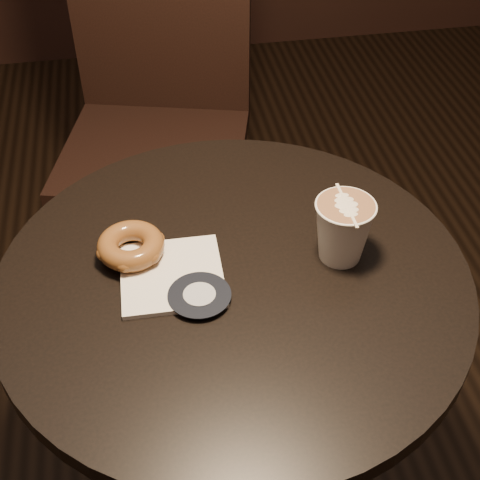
% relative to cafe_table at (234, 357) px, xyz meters
% --- Properties ---
extents(cafe_table, '(0.70, 0.70, 0.75)m').
position_rel_cafe_table_xyz_m(cafe_table, '(0.00, 0.00, 0.00)').
color(cafe_table, black).
rests_on(cafe_table, ground).
extents(chair, '(0.54, 0.54, 1.11)m').
position_rel_cafe_table_xyz_m(chair, '(-0.05, 0.80, 0.07)').
color(chair, black).
rests_on(chair, ground).
extents(pastry_bag, '(0.15, 0.15, 0.01)m').
position_rel_cafe_table_xyz_m(pastry_bag, '(-0.09, 0.01, 0.20)').
color(pastry_bag, white).
rests_on(pastry_bag, cafe_table).
extents(doughnut, '(0.10, 0.10, 0.03)m').
position_rel_cafe_table_xyz_m(doughnut, '(-0.14, 0.06, 0.22)').
color(doughnut, brown).
rests_on(doughnut, pastry_bag).
extents(latte_cup, '(0.09, 0.09, 0.10)m').
position_rel_cafe_table_xyz_m(latte_cup, '(0.16, 0.01, 0.25)').
color(latte_cup, white).
rests_on(latte_cup, cafe_table).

